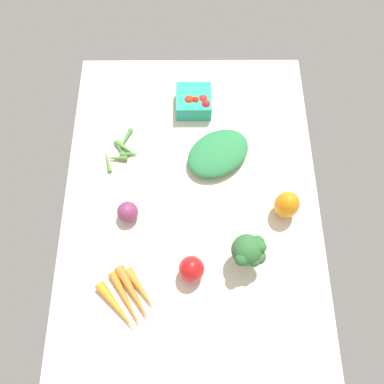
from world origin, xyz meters
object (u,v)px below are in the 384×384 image
Objects in this scene: leafy_greens_clump at (219,153)px; bell_pepper_red at (194,269)px; broccoli_head at (250,251)px; red_onion_center at (128,212)px; bell_pepper_orange at (287,205)px; carrot_bunch at (129,298)px; berry_basket at (195,101)px; okra_pile at (123,152)px.

bell_pepper_red is at bearing 167.75° from leafy_greens_clump.
red_onion_center is at bearing 68.57° from broccoli_head.
red_onion_center is (-1.14, 45.42, -2.08)cm from bell_pepper_orange.
bell_pepper_red is at bearing -67.92° from carrot_bunch.
red_onion_center is (-19.46, 26.63, 0.42)cm from leafy_greens_clump.
broccoli_head is at bearing -75.29° from bell_pepper_red.
berry_basket reaches higher than carrot_bunch.
bell_pepper_orange is at bearing -60.23° from carrot_bunch.
bell_pepper_red is 0.72× the size of broccoli_head.
bell_pepper_red is 1.46× the size of red_onion_center.
leafy_greens_clump is 3.36× the size of red_onion_center.
carrot_bunch is at bearing -173.92° from okra_pile.
bell_pepper_orange reaches higher than bell_pepper_red.
leafy_greens_clump is 1.81× the size of berry_basket.
bell_pepper_orange reaches higher than red_onion_center.
berry_basket is 45.66cm from bell_pepper_orange.
bell_pepper_orange is (18.15, -26.71, 0.69)cm from bell_pepper_red.
bell_pepper_red is 37.36cm from leafy_greens_clump.
leafy_greens_clump is 30.11cm from okra_pile.
berry_basket is at bearing -16.00° from carrot_bunch.
bell_pepper_red is 0.57× the size of okra_pile.
carrot_bunch is at bearing 112.08° from bell_pepper_red.
okra_pile is 45.47cm from carrot_bunch.
broccoli_head is 2.01× the size of red_onion_center.
broccoli_head reaches higher than okra_pile.
bell_pepper_red is at bearing 124.19° from bell_pepper_orange.
leafy_greens_clump is at bearing -12.25° from bell_pepper_red.
broccoli_head is 50.85cm from okra_pile.
bell_pepper_red is at bearing 104.71° from broccoli_head.
bell_pepper_red is at bearing -149.96° from okra_pile.
berry_basket reaches higher than okra_pile.
okra_pile is 21.58cm from red_onion_center.
okra_pile is (34.33, 36.84, -7.04)cm from broccoli_head.
bell_pepper_red reaches higher than carrot_bunch.
broccoli_head is at bearing -132.98° from okra_pile.
carrot_bunch is (-43.48, 25.19, -1.29)cm from leafy_greens_clump.
bell_pepper_orange is at bearing -39.96° from broccoli_head.
leafy_greens_clump reaches higher than carrot_bunch.
broccoli_head reaches higher than bell_pepper_orange.
bell_pepper_red is 25.32cm from red_onion_center.
red_onion_center reaches higher than okra_pile.
leafy_greens_clump is at bearing -30.09° from carrot_bunch.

